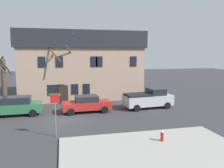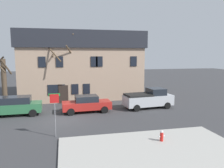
{
  "view_description": "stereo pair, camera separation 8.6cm",
  "coord_description": "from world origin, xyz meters",
  "px_view_note": "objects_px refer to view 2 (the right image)",
  "views": [
    {
      "loc": [
        0.07,
        -19.01,
        5.65
      ],
      "look_at": [
        5.16,
        3.32,
        2.57
      ],
      "focal_mm": 35.52,
      "sensor_mm": 36.0,
      "label": 1
    },
    {
      "loc": [
        0.16,
        -19.03,
        5.65
      ],
      "look_at": [
        5.16,
        3.32,
        2.57
      ],
      "focal_mm": 35.52,
      "sensor_mm": 36.0,
      "label": 2
    }
  ],
  "objects_px": {
    "street_sign_pole": "(55,107)",
    "fire_hydrant": "(162,136)",
    "tree_bare_near": "(4,80)",
    "pickup_truck_silver": "(148,99)",
    "building_main": "(81,64)",
    "bicycle_leaning": "(12,101)",
    "car_red_sedan": "(87,104)",
    "tree_bare_mid": "(63,67)",
    "car_green_wagon": "(16,106)"
  },
  "relations": [
    {
      "from": "street_sign_pole",
      "to": "fire_hydrant",
      "type": "bearing_deg",
      "value": -21.23
    },
    {
      "from": "street_sign_pole",
      "to": "tree_bare_near",
      "type": "bearing_deg",
      "value": 117.57
    },
    {
      "from": "pickup_truck_silver",
      "to": "building_main",
      "type": "bearing_deg",
      "value": 125.91
    },
    {
      "from": "building_main",
      "to": "pickup_truck_silver",
      "type": "xyz_separation_m",
      "value": [
        6.33,
        -8.75,
        -3.29
      ]
    },
    {
      "from": "pickup_truck_silver",
      "to": "bicycle_leaning",
      "type": "xyz_separation_m",
      "value": [
        -14.54,
        5.17,
        -0.63
      ]
    },
    {
      "from": "car_red_sedan",
      "to": "pickup_truck_silver",
      "type": "distance_m",
      "value": 6.59
    },
    {
      "from": "building_main",
      "to": "street_sign_pole",
      "type": "distance_m",
      "value": 15.61
    },
    {
      "from": "tree_bare_near",
      "to": "tree_bare_mid",
      "type": "height_order",
      "value": "tree_bare_mid"
    },
    {
      "from": "car_red_sedan",
      "to": "street_sign_pole",
      "type": "relative_size",
      "value": 1.58
    },
    {
      "from": "car_red_sedan",
      "to": "bicycle_leaning",
      "type": "distance_m",
      "value": 9.67
    },
    {
      "from": "building_main",
      "to": "street_sign_pole",
      "type": "bearing_deg",
      "value": -101.41
    },
    {
      "from": "pickup_truck_silver",
      "to": "tree_bare_mid",
      "type": "bearing_deg",
      "value": 152.46
    },
    {
      "from": "building_main",
      "to": "car_red_sedan",
      "type": "height_order",
      "value": "building_main"
    },
    {
      "from": "car_red_sedan",
      "to": "fire_hydrant",
      "type": "relative_size",
      "value": 6.8
    },
    {
      "from": "pickup_truck_silver",
      "to": "fire_hydrant",
      "type": "distance_m",
      "value": 9.41
    },
    {
      "from": "car_red_sedan",
      "to": "fire_hydrant",
      "type": "distance_m",
      "value": 9.53
    },
    {
      "from": "tree_bare_mid",
      "to": "tree_bare_near",
      "type": "bearing_deg",
      "value": 179.16
    },
    {
      "from": "building_main",
      "to": "tree_bare_mid",
      "type": "bearing_deg",
      "value": -119.95
    },
    {
      "from": "street_sign_pole",
      "to": "bicycle_leaning",
      "type": "distance_m",
      "value": 12.79
    },
    {
      "from": "tree_bare_near",
      "to": "fire_hydrant",
      "type": "height_order",
      "value": "tree_bare_near"
    },
    {
      "from": "car_red_sedan",
      "to": "street_sign_pole",
      "type": "bearing_deg",
      "value": -114.73
    },
    {
      "from": "car_red_sedan",
      "to": "fire_hydrant",
      "type": "height_order",
      "value": "car_red_sedan"
    },
    {
      "from": "fire_hydrant",
      "to": "bicycle_leaning",
      "type": "distance_m",
      "value": 18.46
    },
    {
      "from": "car_red_sedan",
      "to": "bicycle_leaning",
      "type": "xyz_separation_m",
      "value": [
        -7.96,
        5.47,
        -0.46
      ]
    },
    {
      "from": "building_main",
      "to": "car_red_sedan",
      "type": "relative_size",
      "value": 3.23
    },
    {
      "from": "car_green_wagon",
      "to": "fire_hydrant",
      "type": "xyz_separation_m",
      "value": [
        10.42,
        -8.98,
        -0.44
      ]
    },
    {
      "from": "street_sign_pole",
      "to": "bicycle_leaning",
      "type": "bearing_deg",
      "value": 113.99
    },
    {
      "from": "car_green_wagon",
      "to": "street_sign_pole",
      "type": "height_order",
      "value": "street_sign_pole"
    },
    {
      "from": "car_red_sedan",
      "to": "pickup_truck_silver",
      "type": "xyz_separation_m",
      "value": [
        6.58,
        0.3,
        0.18
      ]
    },
    {
      "from": "tree_bare_near",
      "to": "tree_bare_mid",
      "type": "xyz_separation_m",
      "value": [
        6.42,
        -0.09,
        1.33
      ]
    },
    {
      "from": "tree_bare_near",
      "to": "pickup_truck_silver",
      "type": "distance_m",
      "value": 15.97
    },
    {
      "from": "tree_bare_near",
      "to": "car_green_wagon",
      "type": "bearing_deg",
      "value": -66.5
    },
    {
      "from": "fire_hydrant",
      "to": "bicycle_leaning",
      "type": "xyz_separation_m",
      "value": [
        -11.83,
        14.17,
        -0.11
      ]
    },
    {
      "from": "pickup_truck_silver",
      "to": "street_sign_pole",
      "type": "bearing_deg",
      "value": -145.69
    },
    {
      "from": "car_green_wagon",
      "to": "bicycle_leaning",
      "type": "relative_size",
      "value": 2.75
    },
    {
      "from": "tree_bare_near",
      "to": "street_sign_pole",
      "type": "xyz_separation_m",
      "value": [
        5.78,
        -11.06,
        -0.73
      ]
    },
    {
      "from": "pickup_truck_silver",
      "to": "bicycle_leaning",
      "type": "distance_m",
      "value": 15.44
    },
    {
      "from": "car_red_sedan",
      "to": "street_sign_pole",
      "type": "distance_m",
      "value": 6.84
    },
    {
      "from": "pickup_truck_silver",
      "to": "fire_hydrant",
      "type": "relative_size",
      "value": 7.57
    },
    {
      "from": "car_green_wagon",
      "to": "bicycle_leaning",
      "type": "distance_m",
      "value": 5.4
    },
    {
      "from": "bicycle_leaning",
      "to": "tree_bare_mid",
      "type": "bearing_deg",
      "value": -5.98
    },
    {
      "from": "building_main",
      "to": "bicycle_leaning",
      "type": "xyz_separation_m",
      "value": [
        -8.21,
        -3.58,
        -3.92
      ]
    },
    {
      "from": "car_green_wagon",
      "to": "pickup_truck_silver",
      "type": "distance_m",
      "value": 13.13
    },
    {
      "from": "building_main",
      "to": "car_red_sedan",
      "type": "xyz_separation_m",
      "value": [
        -0.25,
        -9.05,
        -3.47
      ]
    },
    {
      "from": "street_sign_pole",
      "to": "bicycle_leaning",
      "type": "height_order",
      "value": "street_sign_pole"
    },
    {
      "from": "street_sign_pole",
      "to": "pickup_truck_silver",
      "type": "bearing_deg",
      "value": 34.31
    },
    {
      "from": "tree_bare_mid",
      "to": "street_sign_pole",
      "type": "distance_m",
      "value": 11.18
    },
    {
      "from": "car_green_wagon",
      "to": "street_sign_pole",
      "type": "distance_m",
      "value": 7.5
    },
    {
      "from": "tree_bare_near",
      "to": "pickup_truck_silver",
      "type": "relative_size",
      "value": 1.02
    },
    {
      "from": "building_main",
      "to": "bicycle_leaning",
      "type": "relative_size",
      "value": 9.27
    }
  ]
}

